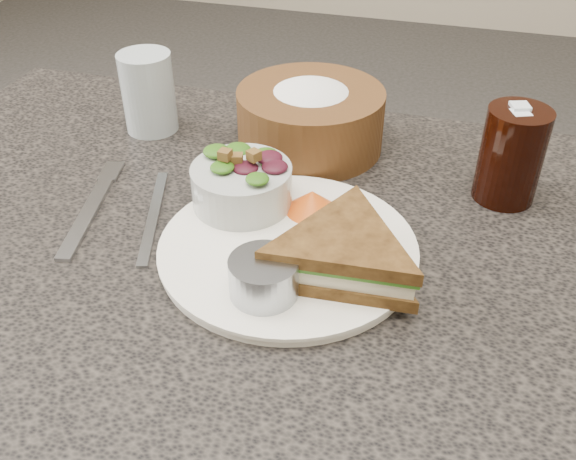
% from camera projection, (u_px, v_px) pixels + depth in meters
% --- Properties ---
extents(dining_table, '(1.00, 0.70, 0.75)m').
position_uv_depth(dining_table, '(267.00, 460.00, 0.89)').
color(dining_table, black).
rests_on(dining_table, floor).
extents(dinner_plate, '(0.26, 0.26, 0.01)m').
position_uv_depth(dinner_plate, '(288.00, 249.00, 0.65)').
color(dinner_plate, white).
rests_on(dinner_plate, dining_table).
extents(sandwich, '(0.18, 0.18, 0.05)m').
position_uv_depth(sandwich, '(343.00, 254.00, 0.60)').
color(sandwich, brown).
rests_on(sandwich, dinner_plate).
extents(salad_bowl, '(0.13, 0.13, 0.06)m').
position_uv_depth(salad_bowl, '(242.00, 179.00, 0.69)').
color(salad_bowl, '#A9AEAC').
rests_on(salad_bowl, dinner_plate).
extents(dressing_ramekin, '(0.08, 0.08, 0.04)m').
position_uv_depth(dressing_ramekin, '(264.00, 278.00, 0.58)').
color(dressing_ramekin, '#9399A2').
rests_on(dressing_ramekin, dinner_plate).
extents(orange_wedge, '(0.08, 0.08, 0.03)m').
position_uv_depth(orange_wedge, '(312.00, 201.00, 0.69)').
color(orange_wedge, '#E65714').
rests_on(orange_wedge, dinner_plate).
extents(fork, '(0.05, 0.17, 0.00)m').
position_uv_depth(fork, '(89.00, 212.00, 0.71)').
color(fork, '#ADB0B9').
rests_on(fork, dining_table).
extents(knife, '(0.07, 0.17, 0.00)m').
position_uv_depth(knife, '(153.00, 216.00, 0.71)').
color(knife, '#989DA4').
rests_on(knife, dining_table).
extents(bread_basket, '(0.21, 0.21, 0.11)m').
position_uv_depth(bread_basket, '(311.00, 109.00, 0.81)').
color(bread_basket, '#51341A').
rests_on(bread_basket, dining_table).
extents(cola_glass, '(0.07, 0.07, 0.12)m').
position_uv_depth(cola_glass, '(512.00, 151.00, 0.71)').
color(cola_glass, black).
rests_on(cola_glass, dining_table).
extents(water_glass, '(0.08, 0.08, 0.11)m').
position_uv_depth(water_glass, '(148.00, 92.00, 0.85)').
color(water_glass, '#A9B8BD').
rests_on(water_glass, dining_table).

